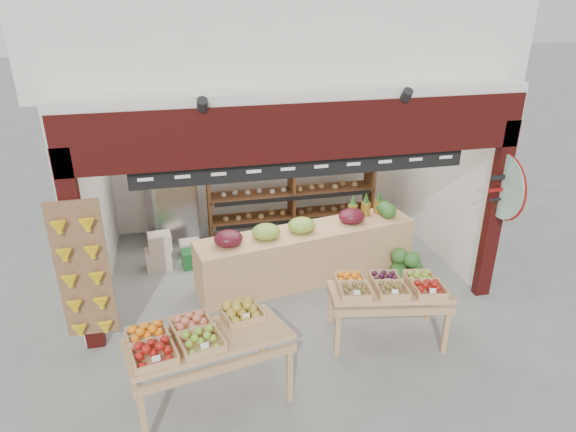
# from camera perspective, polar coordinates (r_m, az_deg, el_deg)

# --- Properties ---
(ground) EXTENTS (60.00, 60.00, 0.00)m
(ground) POSITION_cam_1_polar(r_m,az_deg,el_deg) (8.17, -0.13, -6.94)
(ground) COLOR slate
(ground) RESTS_ON ground
(shop_structure) EXTENTS (6.36, 5.12, 5.40)m
(shop_structure) POSITION_cam_1_polar(r_m,az_deg,el_deg) (8.57, -2.71, 22.18)
(shop_structure) COLOR white
(shop_structure) RESTS_ON ground
(banana_board) EXTENTS (0.60, 0.15, 1.80)m
(banana_board) POSITION_cam_1_polar(r_m,az_deg,el_deg) (6.56, -21.79, -6.06)
(banana_board) COLOR olive
(banana_board) RESTS_ON ground
(gift_sign) EXTENTS (0.04, 0.93, 0.92)m
(gift_sign) POSITION_cam_1_polar(r_m,az_deg,el_deg) (7.52, 22.84, 3.02)
(gift_sign) COLOR #ADD9BD
(gift_sign) RESTS_ON ground
(back_shelving) EXTENTS (3.05, 0.50, 1.88)m
(back_shelving) POSITION_cam_1_polar(r_m,az_deg,el_deg) (9.21, 0.41, 4.59)
(back_shelving) COLOR brown
(back_shelving) RESTS_ON ground
(refrigerator) EXTENTS (0.93, 0.93, 1.88)m
(refrigerator) POSITION_cam_1_polar(r_m,az_deg,el_deg) (9.25, -13.01, 2.78)
(refrigerator) COLOR #B6B8BD
(refrigerator) RESTS_ON ground
(cardboard_stack) EXTENTS (0.97, 0.71, 0.62)m
(cardboard_stack) POSITION_cam_1_polar(r_m,az_deg,el_deg) (8.63, -12.58, -4.00)
(cardboard_stack) COLOR silver
(cardboard_stack) RESTS_ON ground
(mid_counter) EXTENTS (3.48, 1.25, 1.07)m
(mid_counter) POSITION_cam_1_polar(r_m,az_deg,el_deg) (7.93, 2.02, -4.11)
(mid_counter) COLOR tan
(mid_counter) RESTS_ON ground
(display_table_left) EXTENTS (1.84, 1.25, 1.07)m
(display_table_left) POSITION_cam_1_polar(r_m,az_deg,el_deg) (5.67, -10.27, -13.08)
(display_table_left) COLOR tan
(display_table_left) RESTS_ON ground
(display_table_right) EXTENTS (1.59, 1.07, 0.95)m
(display_table_right) POSITION_cam_1_polar(r_m,az_deg,el_deg) (6.67, 11.08, -7.85)
(display_table_right) COLOR tan
(display_table_right) RESTS_ON ground
(watermelon_pile) EXTENTS (0.63, 0.65, 0.49)m
(watermelon_pile) POSITION_cam_1_polar(r_m,az_deg,el_deg) (8.23, 13.24, -5.87)
(watermelon_pile) COLOR #1A4918
(watermelon_pile) RESTS_ON ground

